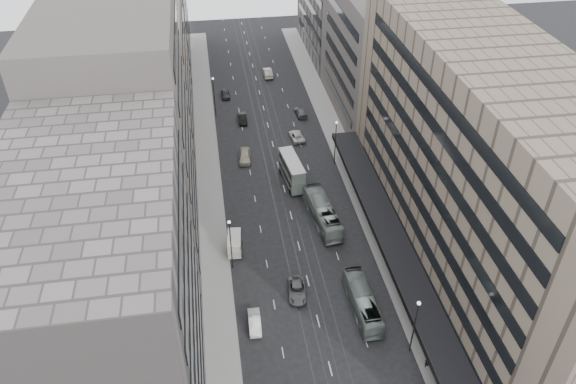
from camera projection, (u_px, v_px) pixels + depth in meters
ground at (320, 327)px, 68.46m from camera, size 220.00×220.00×0.00m
sidewalk_right at (344, 154)px, 99.64m from camera, size 4.00×125.00×0.15m
sidewalk_left at (208, 166)px, 96.64m from camera, size 4.00×125.00×0.15m
department_store at (483, 174)px, 68.55m from camera, size 19.20×60.00×30.00m
building_right_mid at (379, 55)px, 105.20m from camera, size 15.00×28.00×24.00m
building_left_a at (109, 316)px, 50.49m from camera, size 15.00×28.00×30.00m
building_left_b at (127, 142)px, 70.70m from camera, size 15.00×26.00×34.00m
building_left_c at (143, 82)px, 94.79m from camera, size 15.00×28.00×25.00m
building_left_d at (150, 9)px, 120.05m from camera, size 15.00×38.00×28.00m
lamp_right_near at (415, 321)px, 62.60m from camera, size 0.44×0.44×8.32m
lamp_right_far at (336, 138)px, 94.31m from camera, size 0.44×0.44×8.32m
lamp_left_near at (230, 239)px, 73.66m from camera, size 0.44×0.44×8.32m
lamp_left_far at (214, 92)px, 107.74m from camera, size 0.44×0.44×8.32m
bus_near at (362, 302)px, 69.87m from camera, size 2.67×10.57×2.93m
bus_far at (323, 213)px, 83.76m from camera, size 4.03×12.14×3.32m
double_decker at (292, 170)px, 91.33m from camera, size 3.36×8.51×4.53m
panel_van at (234, 243)px, 78.63m from camera, size 2.36×4.29×2.61m
sedan_1 at (255, 322)px, 68.21m from camera, size 1.59×4.25×1.39m
sedan_2 at (297, 290)px, 72.46m from camera, size 2.78×5.18×1.38m
sedan_4 at (245, 156)px, 97.77m from camera, size 2.45×5.16×1.70m
sedan_5 at (242, 118)px, 108.71m from camera, size 1.58×4.41×1.45m
sedan_6 at (297, 136)px, 103.52m from camera, size 2.72×5.00×1.33m
sedan_7 at (300, 112)px, 110.87m from camera, size 2.28×4.74×1.33m
sedan_8 at (225, 94)px, 117.12m from camera, size 1.80×4.22×1.42m
sedan_9 at (268, 73)px, 125.23m from camera, size 1.79×5.09×1.67m
pedestrian at (427, 362)px, 63.23m from camera, size 0.73×0.59×1.74m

